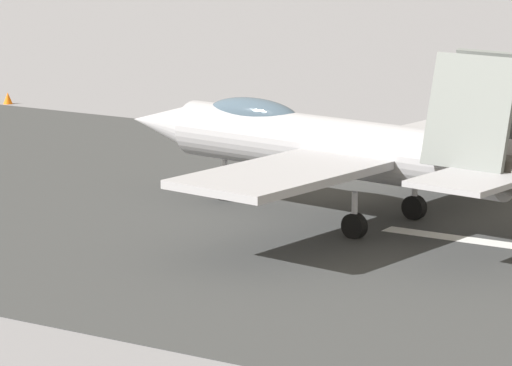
# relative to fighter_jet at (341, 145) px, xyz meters

# --- Properties ---
(ground_plane) EXTENTS (400.00, 400.00, 0.00)m
(ground_plane) POSITION_rel_fighter_jet_xyz_m (-5.08, 0.26, -2.38)
(ground_plane) COLOR gray
(runway_strip) EXTENTS (240.00, 26.00, 0.02)m
(runway_strip) POSITION_rel_fighter_jet_xyz_m (-5.10, 0.26, -2.37)
(runway_strip) COLOR #373938
(runway_strip) RESTS_ON ground
(fighter_jet) EXTENTS (16.37, 14.74, 5.57)m
(fighter_jet) POSITION_rel_fighter_jet_xyz_m (0.00, 0.00, 0.00)
(fighter_jet) COLOR #A2A1A5
(fighter_jet) RESTS_ON ground
(marker_cone_mid) EXTENTS (0.44, 0.44, 0.55)m
(marker_cone_mid) POSITION_rel_fighter_jet_xyz_m (6.60, -13.20, -2.10)
(marker_cone_mid) COLOR orange
(marker_cone_mid) RESTS_ON ground
(marker_cone_far) EXTENTS (0.44, 0.44, 0.55)m
(marker_cone_far) POSITION_rel_fighter_jet_xyz_m (25.05, -13.20, -2.10)
(marker_cone_far) COLOR orange
(marker_cone_far) RESTS_ON ground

